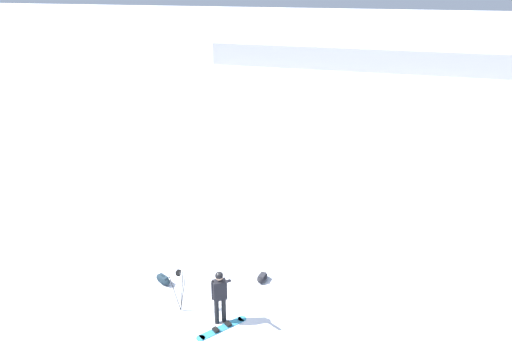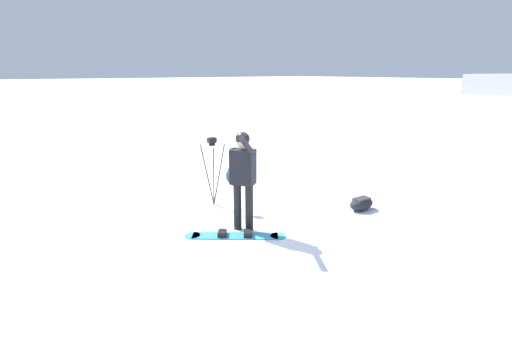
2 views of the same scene
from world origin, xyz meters
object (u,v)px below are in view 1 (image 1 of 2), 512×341
gear_bag_large (163,279)px  snowboard (222,328)px  snowboarder (220,292)px  camera_tripod (179,282)px  gear_bag_small (262,277)px

gear_bag_large → snowboard: bearing=-33.0°
snowboarder → snowboard: size_ratio=1.27×
snowboard → camera_tripod: 1.88m
snowboard → gear_bag_large: 3.15m
snowboarder → gear_bag_small: size_ratio=2.96×
camera_tripod → snowboarder: bearing=-9.8°
snowboarder → snowboard: bearing=-64.0°
snowboard → gear_bag_small: bearing=78.3°
camera_tripod → gear_bag_small: bearing=46.9°
snowboard → camera_tripod: size_ratio=0.98×
camera_tripod → gear_bag_small: camera_tripod is taller
gear_bag_large → gear_bag_small: size_ratio=1.20×
snowboarder → camera_tripod: 1.40m
snowboard → gear_bag_large: size_ratio=1.95×
snowboard → gear_bag_small: size_ratio=2.33×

